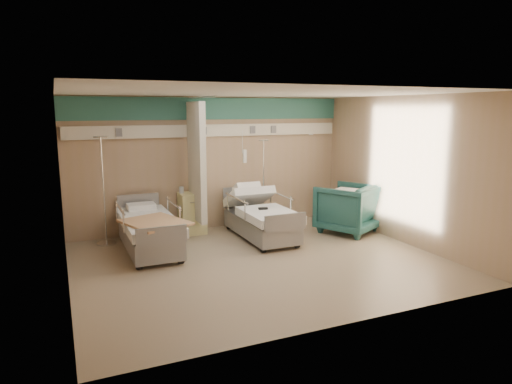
% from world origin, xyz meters
% --- Properties ---
extents(ground, '(6.00, 5.00, 0.00)m').
position_xyz_m(ground, '(0.00, 0.00, 0.00)').
color(ground, gray).
rests_on(ground, ground).
extents(room_walls, '(6.04, 5.04, 2.82)m').
position_xyz_m(room_walls, '(-0.03, 0.25, 1.86)').
color(room_walls, tan).
rests_on(room_walls, ground).
extents(bed_right, '(1.00, 2.16, 0.63)m').
position_xyz_m(bed_right, '(0.60, 1.30, 0.32)').
color(bed_right, white).
rests_on(bed_right, ground).
extents(bed_left, '(1.00, 2.16, 0.63)m').
position_xyz_m(bed_left, '(-1.60, 1.30, 0.32)').
color(bed_left, white).
rests_on(bed_left, ground).
extents(bedside_cabinet, '(0.50, 0.48, 0.85)m').
position_xyz_m(bedside_cabinet, '(-0.55, 2.20, 0.42)').
color(bedside_cabinet, '#DDD88A').
rests_on(bedside_cabinet, ground).
extents(visitor_armchair, '(1.46, 1.48, 1.01)m').
position_xyz_m(visitor_armchair, '(2.45, 0.98, 0.50)').
color(visitor_armchair, '#1F4D49').
rests_on(visitor_armchair, ground).
extents(waffle_blanket, '(0.78, 0.76, 0.07)m').
position_xyz_m(waffle_blanket, '(2.41, 0.99, 1.04)').
color(waffle_blanket, white).
rests_on(waffle_blanket, visitor_armchair).
extents(iv_stand_right, '(0.34, 0.34, 1.89)m').
position_xyz_m(iv_stand_right, '(1.10, 2.27, 0.39)').
color(iv_stand_right, silver).
rests_on(iv_stand_right, ground).
extents(iv_stand_left, '(0.37, 0.37, 2.05)m').
position_xyz_m(iv_stand_left, '(-2.27, 2.10, 0.42)').
color(iv_stand_left, silver).
rests_on(iv_stand_left, ground).
extents(call_remote, '(0.19, 0.11, 0.04)m').
position_xyz_m(call_remote, '(0.55, 1.09, 0.65)').
color(call_remote, black).
rests_on(call_remote, bed_right).
extents(tan_blanket, '(1.18, 1.33, 0.04)m').
position_xyz_m(tan_blanket, '(-1.57, 0.84, 0.65)').
color(tan_blanket, tan).
rests_on(tan_blanket, bed_left).
extents(toiletry_bag, '(0.25, 0.19, 0.12)m').
position_xyz_m(toiletry_bag, '(-0.43, 2.17, 0.91)').
color(toiletry_bag, black).
rests_on(toiletry_bag, bedside_cabinet).
extents(white_cup, '(0.11, 0.11, 0.13)m').
position_xyz_m(white_cup, '(-0.74, 2.26, 0.92)').
color(white_cup, white).
rests_on(white_cup, bedside_cabinet).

